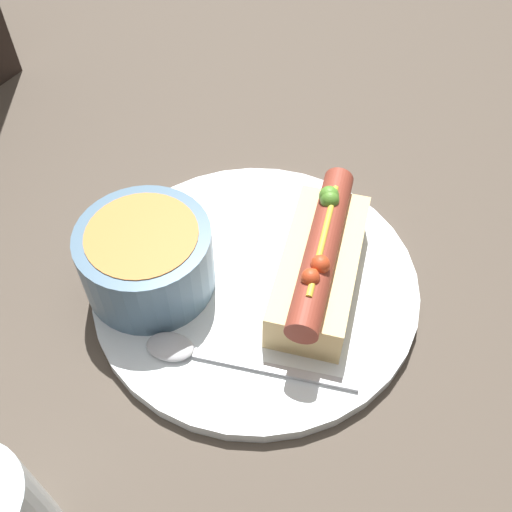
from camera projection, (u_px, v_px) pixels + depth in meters
The scene contains 5 objects.
ground_plane at pixel (256, 288), 0.51m from camera, with size 4.00×4.00×0.00m, color #4C4238.
dinner_plate at pixel (256, 284), 0.51m from camera, with size 0.27×0.27×0.01m.
hot_dog at pixel (320, 263), 0.48m from camera, with size 0.16×0.10×0.07m.
soup_bowl at pixel (146, 257), 0.48m from camera, with size 0.11×0.11×0.06m.
spoon at pixel (202, 354), 0.45m from camera, with size 0.07×0.16×0.01m.
Camera 1 is at (-0.25, -0.15, 0.42)m, focal length 42.00 mm.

